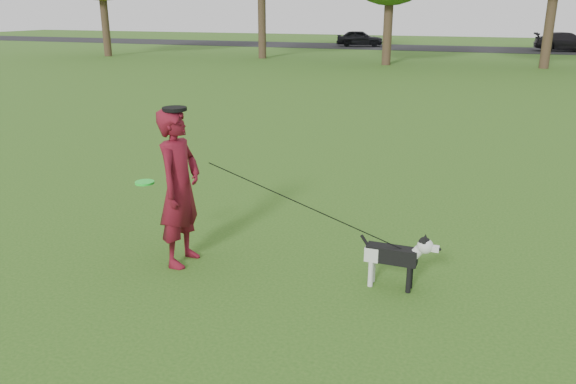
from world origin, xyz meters
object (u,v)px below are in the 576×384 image
at_px(car_right, 567,42).
at_px(dog, 398,254).
at_px(car_left, 360,38).
at_px(man, 180,188).

bearing_deg(car_right, dog, 170.28).
relative_size(dog, car_left, 0.24).
xyz_separation_m(dog, car_left, (-10.20, 40.09, 0.24)).
bearing_deg(man, dog, -86.18).
bearing_deg(car_left, dog, -177.22).
bearing_deg(car_left, car_right, -101.50).
distance_m(dog, car_right, 40.40).
xyz_separation_m(car_left, car_right, (15.16, 0.00, 0.02)).
xyz_separation_m(man, car_left, (-7.63, 40.33, -0.30)).
distance_m(dog, car_left, 41.37).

